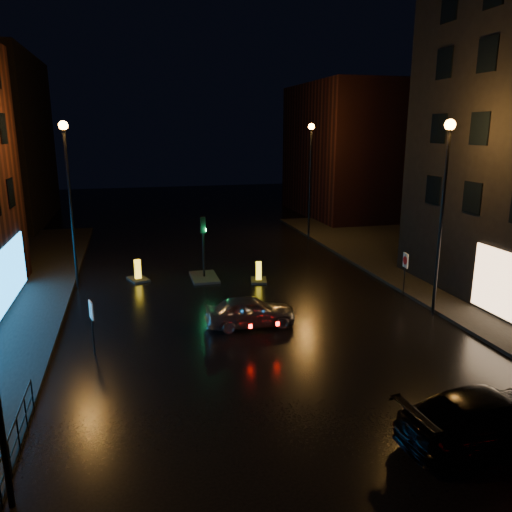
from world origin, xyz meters
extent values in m
plane|color=black|center=(0.00, 0.00, 0.00)|extent=(120.00, 120.00, 0.00)
cube|color=black|center=(15.00, 32.00, 6.00)|extent=(8.00, 14.00, 12.00)
cylinder|color=black|center=(-7.80, 14.00, 4.00)|extent=(0.14, 0.14, 8.00)
cylinder|color=black|center=(-7.80, 14.00, 8.00)|extent=(0.20, 0.20, 0.25)
sphere|color=orange|center=(-7.80, 14.00, 8.15)|extent=(0.44, 0.44, 0.44)
cylinder|color=black|center=(7.80, 6.00, 4.00)|extent=(0.14, 0.14, 8.00)
cylinder|color=black|center=(7.80, 6.00, 8.00)|extent=(0.20, 0.20, 0.25)
sphere|color=orange|center=(7.80, 6.00, 8.15)|extent=(0.44, 0.44, 0.44)
cylinder|color=black|center=(7.80, 22.00, 4.00)|extent=(0.14, 0.14, 8.00)
cylinder|color=black|center=(7.80, 22.00, 8.00)|extent=(0.20, 0.20, 0.25)
sphere|color=orange|center=(7.80, 22.00, 8.15)|extent=(0.44, 0.44, 0.44)
cube|color=black|center=(-1.20, 14.00, 0.06)|extent=(1.40, 2.40, 0.12)
cylinder|color=black|center=(-1.20, 14.00, 1.40)|extent=(0.12, 0.12, 2.80)
cube|color=black|center=(-1.20, 14.00, 3.00)|extent=(0.28, 0.22, 0.90)
cylinder|color=#0CFF59|center=(-1.06, 14.00, 2.72)|extent=(0.05, 0.18, 0.18)
cylinder|color=black|center=(-8.00, -1.00, 0.97)|extent=(0.05, 6.00, 0.05)
cylinder|color=black|center=(-8.00, -1.00, 0.50)|extent=(0.04, 6.00, 0.04)
cylinder|color=black|center=(-8.00, -1.00, 0.50)|extent=(0.04, 0.04, 1.00)
cylinder|color=black|center=(-8.00, 2.00, 0.50)|extent=(0.04, 0.04, 1.00)
imported|color=#A5A7AC|center=(-0.34, 6.75, 0.64)|extent=(3.77, 1.62, 1.27)
imported|color=black|center=(3.80, -2.65, 0.74)|extent=(5.23, 2.45, 1.48)
cube|color=black|center=(1.57, 12.72, 0.05)|extent=(1.08, 1.40, 0.10)
cube|color=yellow|center=(1.57, 12.72, 0.57)|extent=(0.32, 0.24, 1.04)
cube|color=black|center=(1.57, 12.72, 0.57)|extent=(0.31, 0.09, 0.62)
cube|color=black|center=(-4.74, 14.52, 0.05)|extent=(1.28, 1.54, 0.11)
cube|color=gold|center=(-4.74, 14.52, 0.60)|extent=(0.36, 0.29, 1.10)
cube|color=black|center=(-4.74, 14.52, 0.60)|extent=(0.32, 0.13, 0.66)
cylinder|color=black|center=(-6.50, 5.58, 0.97)|extent=(0.05, 0.05, 1.94)
cube|color=silver|center=(-6.50, 5.58, 1.68)|extent=(0.18, 0.48, 0.66)
cylinder|color=#B20C0C|center=(-6.47, 5.58, 1.68)|extent=(0.13, 0.38, 0.39)
cylinder|color=black|center=(7.90, 8.68, 1.04)|extent=(0.06, 0.06, 2.08)
cube|color=silver|center=(7.90, 8.68, 1.80)|extent=(0.11, 0.52, 0.71)
cylinder|color=#B20C0C|center=(7.87, 8.68, 1.80)|extent=(0.07, 0.42, 0.42)
camera|label=1|loc=(-4.89, -12.21, 7.99)|focal=35.00mm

